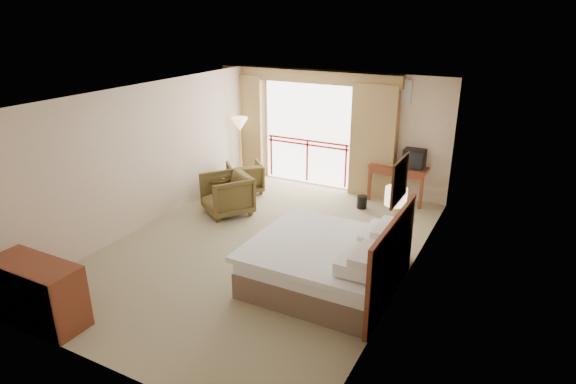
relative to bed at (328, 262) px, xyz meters
The scene contains 29 objects.
floor 1.66m from the bed, 158.15° to the left, with size 7.00×7.00×0.00m, color gray.
ceiling 2.83m from the bed, 158.15° to the left, with size 7.00×7.00×0.00m, color white.
wall_back 4.47m from the bed, 110.05° to the left, with size 5.00×5.00×0.00m, color beige.
wall_front 3.41m from the bed, 117.29° to the right, with size 5.00×5.00×0.00m, color beige.
wall_left 4.16m from the bed, behind, with size 7.00×7.00×0.00m, color beige.
wall_right 1.52m from the bed, 30.87° to the left, with size 7.00×7.00×0.00m, color beige.
balcony_door 4.75m from the bed, 119.37° to the left, with size 2.40×2.40×0.00m, color white.
balcony_railing 4.68m from the bed, 119.49° to the left, with size 2.09×0.03×1.02m.
curtain_left 5.65m from the bed, 134.97° to the left, with size 1.00×0.26×2.50m, color olive.
curtain_right 4.10m from the bed, 99.29° to the left, with size 1.00×0.26×2.50m, color olive.
valance 5.08m from the bed, 119.98° to the left, with size 4.40×0.22×0.28m, color olive.
hvac_vent 4.53m from the bed, 92.76° to the left, with size 0.50×0.04×0.50m, color silver.
bed is the anchor object (origin of this frame).
headboard 1.00m from the bed, ahead, with size 0.06×2.10×1.30m, color #5F2313.
framed_art 1.77m from the bed, ahead, with size 0.04×0.72×0.60m.
nightstand 1.31m from the bed, 60.83° to the left, with size 0.46×0.55×0.66m, color #5F2313.
table_lamp 1.56m from the bed, 61.86° to the left, with size 0.35×0.35×0.62m.
phone 1.20m from the bed, 59.37° to the left, with size 0.18×0.14×0.08m, color black.
desk 3.99m from the bed, 90.40° to the left, with size 1.23×0.59×0.80m.
tv 3.98m from the bed, 86.03° to the left, with size 0.44×0.35×0.40m.
coffee_maker 3.98m from the bed, 95.50° to the left, with size 0.13×0.13×0.28m, color black.
cup 3.91m from the bed, 93.37° to the left, with size 0.07×0.07×0.09m, color white.
wastebasket 3.20m from the bed, 100.17° to the left, with size 0.22×0.22×0.27m, color black.
armchair_far 4.35m from the bed, 139.20° to the left, with size 0.74×0.76×0.69m, color #493D1F.
armchair_near 3.35m from the bed, 151.52° to the left, with size 0.89×0.91×0.83m, color #493D1F.
side_table 3.83m from the bed, 150.91° to the left, with size 0.56×0.56×0.61m.
book 3.84m from the bed, 150.91° to the left, with size 0.16×0.22×0.02m, color white.
floor_lamp 5.21m from the bed, 137.69° to the left, with size 0.40×0.40×1.57m.
dresser 4.02m from the bed, 138.70° to the right, with size 1.32×0.56×0.88m.
Camera 1 is at (3.94, -6.54, 3.94)m, focal length 30.00 mm.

